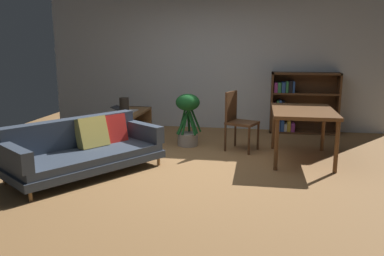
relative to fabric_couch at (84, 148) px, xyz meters
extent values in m
plane|color=#9E7042|center=(1.37, 0.47, -0.33)|extent=(8.16, 8.16, 0.00)
cube|color=silver|center=(1.37, 3.17, 1.02)|extent=(6.80, 0.10, 2.70)
cylinder|color=olive|center=(0.89, 0.46, -0.27)|extent=(0.04, 0.04, 0.11)
cylinder|color=olive|center=(-0.16, -1.04, -0.27)|extent=(0.04, 0.04, 0.11)
cylinder|color=olive|center=(0.28, 0.89, -0.27)|extent=(0.04, 0.04, 0.11)
cylinder|color=olive|center=(-0.77, -0.61, -0.27)|extent=(0.04, 0.04, 0.11)
cube|color=#384251|center=(0.06, -0.08, -0.16)|extent=(1.85, 2.13, 0.10)
cube|color=#384251|center=(0.06, -0.08, -0.06)|extent=(1.78, 2.04, 0.10)
cube|color=#384251|center=(-0.22, 0.12, 0.18)|extent=(1.24, 1.67, 0.39)
cube|color=#384251|center=(0.59, 0.68, 0.11)|extent=(0.76, 0.59, 0.24)
cube|color=#384251|center=(-0.47, -0.84, 0.11)|extent=(0.76, 0.59, 0.24)
cube|color=tan|center=(0.03, 0.19, 0.17)|extent=(0.45, 0.49, 0.44)
cube|color=red|center=(0.22, 0.48, 0.17)|extent=(0.39, 0.44, 0.42)
cube|color=brown|center=(0.02, 2.43, -0.07)|extent=(0.45, 0.04, 0.51)
cube|color=brown|center=(0.02, 1.21, -0.07)|extent=(0.45, 0.04, 0.51)
cube|color=brown|center=(0.02, 1.82, -0.10)|extent=(0.45, 1.22, 0.04)
cube|color=brown|center=(0.02, 1.82, 0.16)|extent=(0.45, 1.26, 0.04)
cube|color=brown|center=(0.02, 1.82, -0.31)|extent=(0.45, 1.22, 0.04)
cube|color=silver|center=(0.01, 1.87, 0.19)|extent=(0.23, 0.31, 0.02)
cube|color=black|center=(-0.20, 1.88, 0.23)|extent=(0.21, 0.30, 0.08)
cylinder|color=#2D2823|center=(0.00, 1.62, 0.32)|extent=(0.16, 0.16, 0.28)
cylinder|color=slate|center=(0.00, 1.62, 0.38)|extent=(0.09, 0.09, 0.01)
cylinder|color=#9E9389|center=(1.10, 1.62, -0.22)|extent=(0.34, 0.34, 0.21)
cylinder|color=#195623|center=(1.18, 1.62, 0.10)|extent=(0.21, 0.07, 0.45)
cylinder|color=#195623|center=(1.20, 1.70, 0.16)|extent=(0.23, 0.19, 0.58)
cylinder|color=#195623|center=(1.10, 1.70, 0.10)|extent=(0.04, 0.18, 0.45)
cylinder|color=#195623|center=(1.02, 1.65, 0.18)|extent=(0.19, 0.09, 0.60)
cylinder|color=#195623|center=(1.03, 1.56, 0.06)|extent=(0.20, 0.18, 0.39)
cylinder|color=#195623|center=(1.07, 1.54, 0.08)|extent=(0.10, 0.20, 0.40)
cylinder|color=#195623|center=(1.18, 1.55, 0.08)|extent=(0.19, 0.19, 0.41)
ellipsoid|color=#195623|center=(1.10, 1.62, 0.41)|extent=(0.40, 0.40, 0.28)
cylinder|color=brown|center=(2.52, 1.66, 0.02)|extent=(0.06, 0.06, 0.70)
cylinder|color=brown|center=(2.52, 0.52, 0.02)|extent=(0.06, 0.06, 0.70)
cylinder|color=brown|center=(3.29, 1.66, 0.02)|extent=(0.06, 0.06, 0.70)
cylinder|color=brown|center=(3.29, 0.52, 0.02)|extent=(0.06, 0.06, 0.70)
cube|color=brown|center=(2.91, 1.09, 0.40)|extent=(0.88, 1.23, 0.05)
cylinder|color=#56351E|center=(2.27, 1.55, -0.11)|extent=(0.04, 0.04, 0.43)
cylinder|color=#56351E|center=(2.14, 1.21, -0.11)|extent=(0.04, 0.04, 0.43)
cylinder|color=#56351E|center=(1.90, 1.70, -0.11)|extent=(0.04, 0.04, 0.43)
cylinder|color=#56351E|center=(1.76, 1.36, -0.11)|extent=(0.04, 0.04, 0.43)
cube|color=#56351E|center=(2.02, 1.45, 0.12)|extent=(0.56, 0.54, 0.04)
cube|color=#56351E|center=(1.83, 1.53, 0.38)|extent=(0.17, 0.35, 0.47)
cube|color=#56351E|center=(2.51, 2.94, 0.25)|extent=(0.04, 0.34, 1.16)
cube|color=#56351E|center=(3.74, 2.94, 0.25)|extent=(0.04, 0.34, 1.16)
cube|color=#56351E|center=(3.12, 2.94, 0.82)|extent=(1.26, 0.34, 0.04)
cube|color=#56351E|center=(3.12, 2.94, -0.31)|extent=(1.26, 0.34, 0.04)
cube|color=#56351E|center=(3.12, 3.10, 0.25)|extent=(1.23, 0.04, 1.16)
cube|color=#56351E|center=(3.12, 2.94, 0.07)|extent=(1.23, 0.32, 0.04)
cube|color=#56351E|center=(3.12, 2.94, 0.44)|extent=(1.23, 0.32, 0.04)
cube|color=red|center=(2.58, 2.93, -0.20)|extent=(0.07, 0.27, 0.18)
cube|color=#2D5199|center=(2.66, 2.92, -0.19)|extent=(0.07, 0.24, 0.20)
cube|color=#2D5199|center=(2.73, 2.92, -0.19)|extent=(0.06, 0.25, 0.21)
cube|color=silver|center=(2.79, 2.91, -0.22)|extent=(0.05, 0.22, 0.15)
cube|color=gold|center=(2.85, 2.92, -0.19)|extent=(0.06, 0.26, 0.20)
cube|color=#993884|center=(2.93, 2.93, -0.21)|extent=(0.07, 0.28, 0.16)
cube|color=#993884|center=(2.57, 2.92, 0.17)|extent=(0.05, 0.24, 0.16)
cube|color=#337F47|center=(2.63, 2.92, 0.19)|extent=(0.04, 0.22, 0.21)
cube|color=#2D5199|center=(2.67, 2.93, 0.20)|extent=(0.05, 0.29, 0.22)
cube|color=black|center=(2.73, 2.92, 0.19)|extent=(0.05, 0.22, 0.21)
cube|color=gold|center=(2.78, 2.92, 0.17)|extent=(0.04, 0.24, 0.16)
cube|color=gold|center=(2.82, 2.91, 0.16)|extent=(0.04, 0.21, 0.15)
cube|color=#993884|center=(2.58, 2.92, 0.55)|extent=(0.06, 0.25, 0.19)
cube|color=#337F47|center=(2.64, 2.92, 0.55)|extent=(0.06, 0.26, 0.19)
cube|color=#2D5199|center=(2.72, 2.92, 0.56)|extent=(0.07, 0.23, 0.19)
cube|color=#337F47|center=(2.78, 2.91, 0.56)|extent=(0.04, 0.21, 0.21)
cube|color=black|center=(2.85, 2.92, 0.57)|extent=(0.07, 0.23, 0.22)
cube|color=#2D5199|center=(2.90, 2.93, 0.56)|extent=(0.03, 0.28, 0.21)
camera|label=1|loc=(2.25, -4.68, 1.35)|focal=36.46mm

